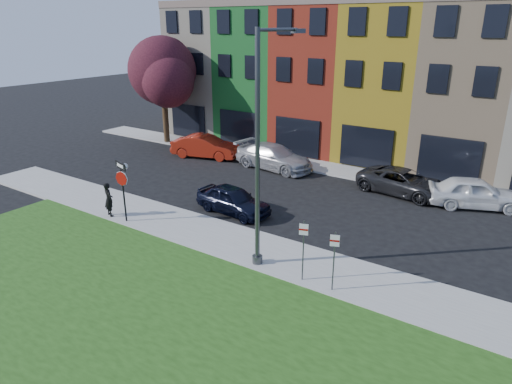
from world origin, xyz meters
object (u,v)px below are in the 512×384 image
Objects in this scene: stop_sign at (122,179)px; man at (109,199)px; street_lamp at (261,154)px; sedan_near at (233,200)px.

man is at bearing -163.31° from stop_sign.
stop_sign is 0.34× the size of street_lamp.
street_lamp is at bearing -126.31° from sedan_near.
man is at bearing -167.89° from street_lamp.
stop_sign is at bearing -167.42° from street_lamp.
stop_sign is 5.39m from sedan_near.
man is 0.19× the size of street_lamp.
man is at bearing 135.35° from sedan_near.
stop_sign is at bearing -162.91° from man.
sedan_near is at bearing -121.93° from man.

